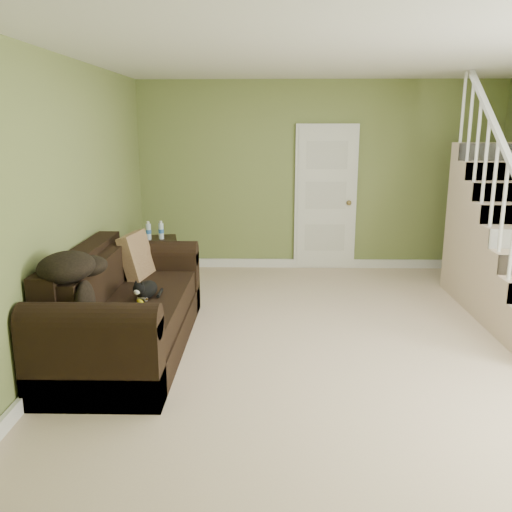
{
  "coord_description": "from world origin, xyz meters",
  "views": [
    {
      "loc": [
        -0.71,
        -4.85,
        2.02
      ],
      "look_at": [
        -0.82,
        0.37,
        0.74
      ],
      "focal_mm": 38.0,
      "sensor_mm": 36.0,
      "label": 1
    }
  ],
  "objects_px": {
    "sofa": "(123,312)",
    "banana": "(140,303)",
    "cat": "(146,290)",
    "side_table": "(157,261)"
  },
  "relations": [
    {
      "from": "cat",
      "to": "banana",
      "type": "distance_m",
      "value": 0.2
    },
    {
      "from": "sofa",
      "to": "banana",
      "type": "distance_m",
      "value": 0.37
    },
    {
      "from": "cat",
      "to": "banana",
      "type": "height_order",
      "value": "cat"
    },
    {
      "from": "side_table",
      "to": "banana",
      "type": "xyz_separation_m",
      "value": [
        0.32,
        -2.28,
        0.22
      ]
    },
    {
      "from": "sofa",
      "to": "banana",
      "type": "height_order",
      "value": "sofa"
    },
    {
      "from": "sofa",
      "to": "banana",
      "type": "relative_size",
      "value": 13.43
    },
    {
      "from": "side_table",
      "to": "banana",
      "type": "bearing_deg",
      "value": -82.01
    },
    {
      "from": "cat",
      "to": "banana",
      "type": "xyz_separation_m",
      "value": [
        -0.01,
        -0.19,
        -0.06
      ]
    },
    {
      "from": "cat",
      "to": "side_table",
      "type": "bearing_deg",
      "value": 112.23
    },
    {
      "from": "sofa",
      "to": "banana",
      "type": "bearing_deg",
      "value": -46.66
    }
  ]
}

